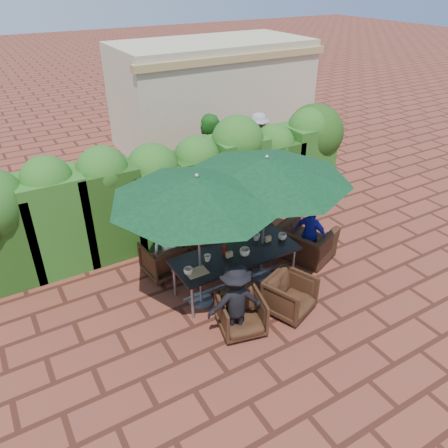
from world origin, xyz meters
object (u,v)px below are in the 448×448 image
chair_far_left (163,257)px  chair_end_right (305,238)px  chair_far_mid (211,240)px  chair_far_right (247,235)px  chair_near_left (241,312)px  chair_near_right (290,294)px  dining_table (235,257)px  umbrella_left (197,188)px  umbrella_right (266,169)px

chair_far_left → chair_end_right: bearing=155.5°
chair_far_mid → chair_far_right: (0.73, -0.18, -0.02)m
chair_near_left → chair_near_right: bearing=10.7°
chair_far_left → chair_near_left: size_ratio=1.03×
dining_table → chair_near_right: dining_table is taller
chair_far_mid → chair_end_right: bearing=172.0°
chair_end_right → umbrella_left: bearing=72.2°
chair_far_left → chair_near_left: chair_far_left is taller
chair_far_mid → chair_near_right: 2.12m
umbrella_left → chair_far_mid: bearing=53.4°
umbrella_right → chair_near_left: (-1.10, -1.02, -1.86)m
dining_table → umbrella_right: (0.61, 0.04, 1.54)m
chair_far_left → chair_far_right: size_ratio=0.94×
umbrella_left → chair_end_right: bearing=3.6°
dining_table → chair_far_mid: size_ratio=2.78×
umbrella_left → umbrella_right: size_ratio=0.96×
chair_near_left → chair_end_right: size_ratio=0.67×
chair_near_left → chair_far_right: bearing=68.0°
umbrella_right → chair_near_right: umbrella_right is taller
umbrella_right → chair_near_left: umbrella_right is taller
chair_near_left → chair_near_right: chair_near_right is taller
dining_table → chair_end_right: bearing=3.9°
chair_far_mid → chair_end_right: size_ratio=0.78×
umbrella_left → chair_near_right: (1.17, -0.98, -1.84)m
chair_far_left → chair_end_right: (2.66, -0.95, 0.10)m
dining_table → chair_end_right: size_ratio=2.17×
umbrella_left → chair_far_right: umbrella_left is taller
chair_end_right → chair_far_right: bearing=27.6°
dining_table → chair_near_right: bearing=-66.4°
dining_table → chair_far_right: (0.83, 0.88, -0.29)m
umbrella_right → chair_far_right: size_ratio=3.71×
chair_far_mid → chair_near_right: bearing=122.0°
chair_far_left → chair_near_left: (0.45, -2.04, -0.01)m
chair_far_left → chair_near_right: bearing=118.8°
dining_table → chair_near_left: (-0.49, -0.98, -0.32)m
chair_far_left → chair_far_right: chair_far_right is taller
umbrella_left → chair_near_right: 2.40m
chair_near_right → umbrella_left: bearing=118.6°
umbrella_left → chair_end_right: (2.44, 0.15, -1.75)m
chair_far_right → umbrella_right: bearing=65.4°
umbrella_right → chair_far_left: bearing=146.5°
umbrella_left → chair_near_left: bearing=-76.1°
dining_table → chair_far_right: size_ratio=2.94×
dining_table → chair_far_right: chair_far_right is taller
chair_far_left → chair_far_mid: size_ratio=0.89×
chair_near_right → chair_far_left: bearing=102.3°
dining_table → chair_end_right: (1.71, 0.12, -0.21)m
dining_table → chair_near_left: dining_table is taller
chair_far_mid → chair_far_left: bearing=22.6°
chair_far_mid → chair_near_left: (-0.59, -2.05, -0.06)m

